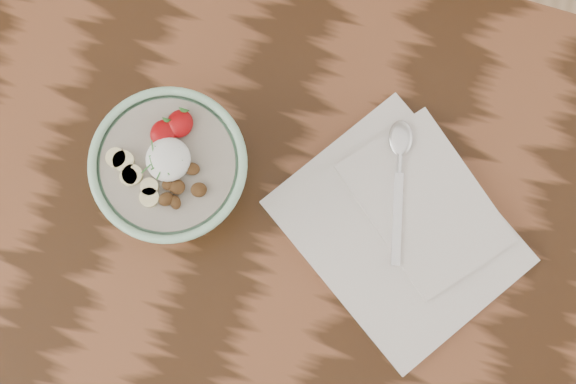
{
  "coord_description": "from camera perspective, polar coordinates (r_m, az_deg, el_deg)",
  "views": [
    {
      "loc": [
        10.23,
        -5.19,
        178.71
      ],
      "look_at": [
        6.04,
        8.49,
        86.27
      ],
      "focal_mm": 50.0,
      "sensor_mm": 36.0,
      "label": 1
    }
  ],
  "objects": [
    {
      "name": "napkin",
      "position": [
        1.05,
        8.26,
        -2.35
      ],
      "size": [
        36.71,
        35.19,
        1.76
      ],
      "rotation": [
        0.0,
        0.0,
        -0.59
      ],
      "color": "silver",
      "rests_on": "table"
    },
    {
      "name": "breakfast_bowl",
      "position": [
        1.0,
        -8.24,
        1.57
      ],
      "size": [
        19.05,
        19.05,
        12.77
      ],
      "rotation": [
        0.0,
        0.0,
        -0.17
      ],
      "color": "#A1D9B1",
      "rests_on": "table"
    },
    {
      "name": "table",
      "position": [
        1.14,
        -4.19,
        -4.76
      ],
      "size": [
        160.0,
        90.0,
        75.0
      ],
      "color": "#321B0C",
      "rests_on": "ground"
    },
    {
      "name": "spoon",
      "position": [
        1.05,
        7.96,
        2.4
      ],
      "size": [
        6.53,
        18.88,
        0.99
      ],
      "rotation": [
        0.0,
        0.0,
        0.24
      ],
      "color": "silver",
      "rests_on": "napkin"
    }
  ]
}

